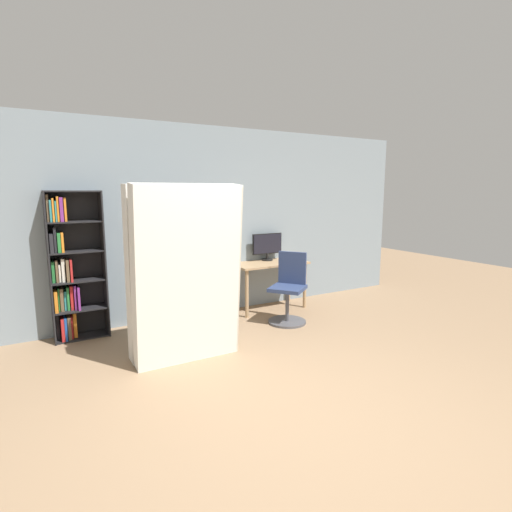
{
  "coord_description": "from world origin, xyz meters",
  "views": [
    {
      "loc": [
        -1.81,
        -2.26,
        1.8
      ],
      "look_at": [
        0.46,
        1.69,
        1.05
      ],
      "focal_mm": 28.0,
      "sensor_mm": 36.0,
      "label": 1
    }
  ],
  "objects_px": {
    "monitor": "(267,245)",
    "bookshelf": "(70,269)",
    "mattress_far": "(180,271)",
    "office_chair": "(289,294)",
    "mattress_near": "(188,275)"
  },
  "relations": [
    {
      "from": "bookshelf",
      "to": "mattress_near",
      "type": "relative_size",
      "value": 0.96
    },
    {
      "from": "monitor",
      "to": "mattress_near",
      "type": "relative_size",
      "value": 0.28
    },
    {
      "from": "bookshelf",
      "to": "mattress_far",
      "type": "bearing_deg",
      "value": -48.22
    },
    {
      "from": "monitor",
      "to": "bookshelf",
      "type": "height_order",
      "value": "bookshelf"
    },
    {
      "from": "monitor",
      "to": "mattress_near",
      "type": "distance_m",
      "value": 2.27
    },
    {
      "from": "office_chair",
      "to": "mattress_near",
      "type": "xyz_separation_m",
      "value": [
        -1.64,
        -0.55,
        0.54
      ]
    },
    {
      "from": "bookshelf",
      "to": "mattress_near",
      "type": "distance_m",
      "value": 1.68
    },
    {
      "from": "office_chair",
      "to": "mattress_far",
      "type": "height_order",
      "value": "mattress_far"
    },
    {
      "from": "mattress_far",
      "to": "office_chair",
      "type": "bearing_deg",
      "value": 10.4
    },
    {
      "from": "office_chair",
      "to": "mattress_near",
      "type": "height_order",
      "value": "mattress_near"
    },
    {
      "from": "monitor",
      "to": "bookshelf",
      "type": "distance_m",
      "value": 2.8
    },
    {
      "from": "monitor",
      "to": "bookshelf",
      "type": "relative_size",
      "value": 0.29
    },
    {
      "from": "office_chair",
      "to": "bookshelf",
      "type": "xyz_separation_m",
      "value": [
        -2.63,
        0.81,
        0.46
      ]
    },
    {
      "from": "mattress_far",
      "to": "bookshelf",
      "type": "bearing_deg",
      "value": 131.78
    },
    {
      "from": "monitor",
      "to": "mattress_near",
      "type": "bearing_deg",
      "value": -142.53
    }
  ]
}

